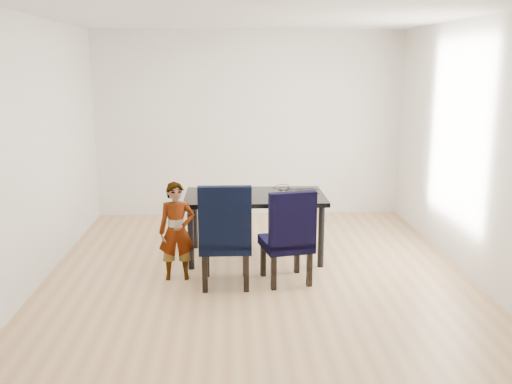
{
  "coord_description": "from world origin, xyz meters",
  "views": [
    {
      "loc": [
        -0.29,
        -5.88,
        2.22
      ],
      "look_at": [
        0.0,
        0.2,
        0.85
      ],
      "focal_mm": 40.0,
      "sensor_mm": 36.0,
      "label": 1
    }
  ],
  "objects_px": {
    "dining_table": "(255,226)",
    "laptop": "(303,191)",
    "chair_left": "(225,234)",
    "chair_right": "(286,235)",
    "plate": "(225,200)",
    "child": "(177,231)"
  },
  "relations": [
    {
      "from": "chair_right",
      "to": "chair_left",
      "type": "bearing_deg",
      "value": 172.8
    },
    {
      "from": "chair_left",
      "to": "laptop",
      "type": "bearing_deg",
      "value": 46.71
    },
    {
      "from": "dining_table",
      "to": "plate",
      "type": "height_order",
      "value": "plate"
    },
    {
      "from": "laptop",
      "to": "chair_right",
      "type": "bearing_deg",
      "value": 35.32
    },
    {
      "from": "dining_table",
      "to": "child",
      "type": "relative_size",
      "value": 1.54
    },
    {
      "from": "dining_table",
      "to": "plate",
      "type": "distance_m",
      "value": 0.58
    },
    {
      "from": "plate",
      "to": "dining_table",
      "type": "bearing_deg",
      "value": 39.09
    },
    {
      "from": "dining_table",
      "to": "laptop",
      "type": "relative_size",
      "value": 4.82
    },
    {
      "from": "dining_table",
      "to": "laptop",
      "type": "height_order",
      "value": "laptop"
    },
    {
      "from": "chair_left",
      "to": "chair_right",
      "type": "distance_m",
      "value": 0.63
    },
    {
      "from": "child",
      "to": "laptop",
      "type": "distance_m",
      "value": 1.63
    },
    {
      "from": "chair_left",
      "to": "plate",
      "type": "distance_m",
      "value": 0.59
    },
    {
      "from": "chair_right",
      "to": "plate",
      "type": "distance_m",
      "value": 0.85
    },
    {
      "from": "dining_table",
      "to": "chair_left",
      "type": "bearing_deg",
      "value": -111.97
    },
    {
      "from": "laptop",
      "to": "child",
      "type": "bearing_deg",
      "value": -8.5
    },
    {
      "from": "chair_left",
      "to": "chair_right",
      "type": "xyz_separation_m",
      "value": [
        0.62,
        0.05,
        -0.04
      ]
    },
    {
      "from": "chair_left",
      "to": "plate",
      "type": "bearing_deg",
      "value": 91.12
    },
    {
      "from": "dining_table",
      "to": "chair_right",
      "type": "bearing_deg",
      "value": -69.73
    },
    {
      "from": "chair_left",
      "to": "chair_right",
      "type": "height_order",
      "value": "chair_left"
    },
    {
      "from": "chair_right",
      "to": "plate",
      "type": "bearing_deg",
      "value": 129.64
    },
    {
      "from": "dining_table",
      "to": "chair_right",
      "type": "height_order",
      "value": "chair_right"
    },
    {
      "from": "laptop",
      "to": "chair_left",
      "type": "bearing_deg",
      "value": 9.27
    }
  ]
}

